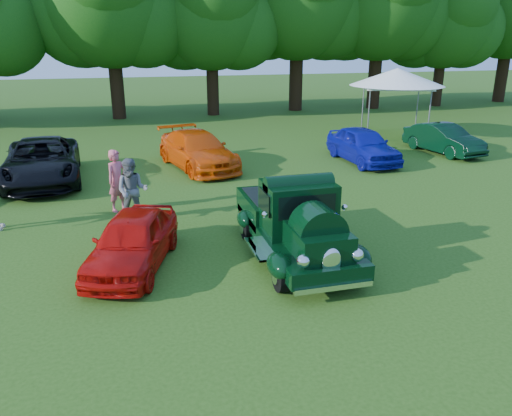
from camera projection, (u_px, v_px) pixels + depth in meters
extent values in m
plane|color=#294E12|center=(225.00, 266.00, 11.67)|extent=(120.00, 120.00, 0.00)
cylinder|color=black|center=(281.00, 274.00, 10.42)|extent=(0.23, 0.76, 0.76)
cylinder|color=black|center=(356.00, 265.00, 10.84)|extent=(0.23, 0.76, 0.76)
cylinder|color=black|center=(247.00, 225.00, 13.11)|extent=(0.23, 0.76, 0.76)
cylinder|color=black|center=(308.00, 220.00, 13.53)|extent=(0.23, 0.76, 0.76)
cube|color=black|center=(295.00, 236.00, 11.99)|extent=(1.77, 4.64, 0.35)
cube|color=black|center=(317.00, 242.00, 10.59)|extent=(1.13, 1.49, 0.64)
cube|color=black|center=(298.00, 208.00, 11.62)|extent=(1.61, 1.19, 1.24)
cube|color=black|center=(307.00, 207.00, 11.04)|extent=(1.34, 0.06, 0.54)
cube|color=black|center=(278.00, 207.00, 13.19)|extent=(1.77, 2.11, 0.60)
cube|color=black|center=(278.00, 196.00, 13.10)|extent=(1.53, 1.86, 0.05)
ellipsoid|color=black|center=(280.00, 266.00, 10.35)|extent=(0.51, 0.88, 0.51)
ellipsoid|color=black|center=(358.00, 256.00, 10.79)|extent=(0.51, 0.88, 0.51)
ellipsoid|color=black|center=(245.00, 219.00, 13.03)|extent=(0.39, 0.74, 0.43)
ellipsoid|color=black|center=(310.00, 213.00, 13.48)|extent=(0.39, 0.74, 0.43)
ellipsoid|color=white|center=(332.00, 262.00, 9.92)|extent=(0.42, 0.13, 0.61)
sphere|color=white|center=(303.00, 261.00, 9.83)|extent=(0.29, 0.29, 0.29)
sphere|color=white|center=(357.00, 255.00, 10.11)|extent=(0.29, 0.29, 0.29)
cube|color=white|center=(334.00, 287.00, 9.94)|extent=(1.67, 0.11, 0.11)
cube|color=white|center=(267.00, 209.00, 14.29)|extent=(1.67, 0.11, 0.11)
imported|color=#BB0C08|center=(133.00, 241.00, 11.45)|extent=(2.64, 4.04, 1.28)
imported|color=black|center=(42.00, 161.00, 18.21)|extent=(2.99, 5.79, 1.56)
imported|color=#DE4907|center=(198.00, 150.00, 20.21)|extent=(3.17, 5.36, 1.46)
imported|color=#0E139D|center=(363.00, 145.00, 21.16)|extent=(1.89, 4.37, 1.47)
imported|color=black|center=(443.00, 139.00, 22.79)|extent=(2.03, 4.20, 1.33)
imported|color=#D6586B|center=(117.00, 181.00, 15.10)|extent=(0.83, 0.79, 1.90)
imported|color=slate|center=(132.00, 191.00, 14.18)|extent=(1.03, 0.88, 1.86)
cube|color=white|center=(396.00, 87.00, 25.61)|extent=(4.20, 4.20, 0.13)
cone|color=white|center=(397.00, 77.00, 25.45)|extent=(6.17, 6.17, 0.87)
cylinder|color=slate|center=(368.00, 117.00, 24.81)|extent=(0.07, 0.07, 2.61)
cylinder|color=slate|center=(363.00, 109.00, 27.57)|extent=(0.07, 0.07, 2.61)
cylinder|color=slate|center=(429.00, 118.00, 24.53)|extent=(0.07, 0.07, 2.61)
cylinder|color=slate|center=(417.00, 110.00, 27.28)|extent=(0.07, 0.07, 2.61)
cylinder|color=#311F10|center=(117.00, 85.00, 32.09)|extent=(0.87, 0.87, 4.33)
sphere|color=#0E440F|center=(109.00, 2.00, 30.49)|extent=(7.91, 7.91, 7.91)
cylinder|color=#311F10|center=(213.00, 85.00, 33.69)|extent=(0.80, 0.80, 4.02)
sphere|color=#0E440F|center=(211.00, 12.00, 32.20)|extent=(7.35, 7.35, 7.35)
cylinder|color=#311F10|center=(296.00, 77.00, 35.76)|extent=(0.95, 0.95, 4.75)
cylinder|color=#311F10|center=(375.00, 76.00, 36.80)|extent=(0.93, 0.93, 4.66)
cylinder|color=#311F10|center=(438.00, 80.00, 38.19)|extent=(0.77, 0.77, 3.84)
sphere|color=#0E440F|center=(445.00, 20.00, 36.77)|extent=(7.01, 7.01, 7.01)
cylinder|color=#311F10|center=(502.00, 73.00, 40.68)|extent=(0.92, 0.92, 4.61)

